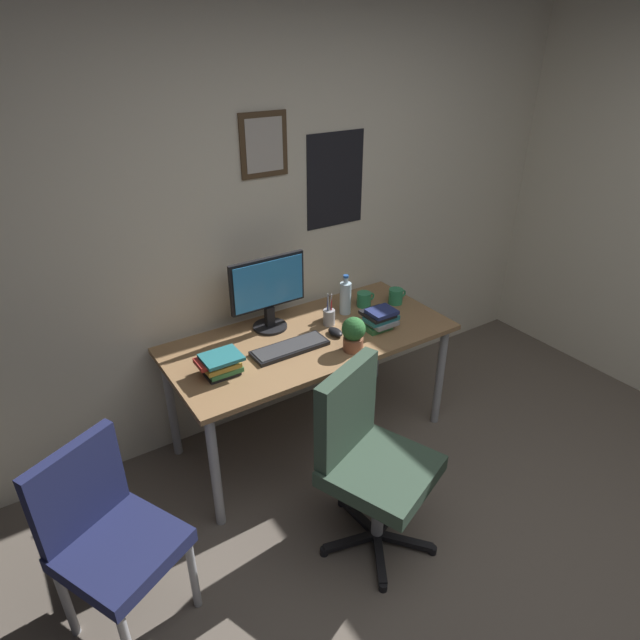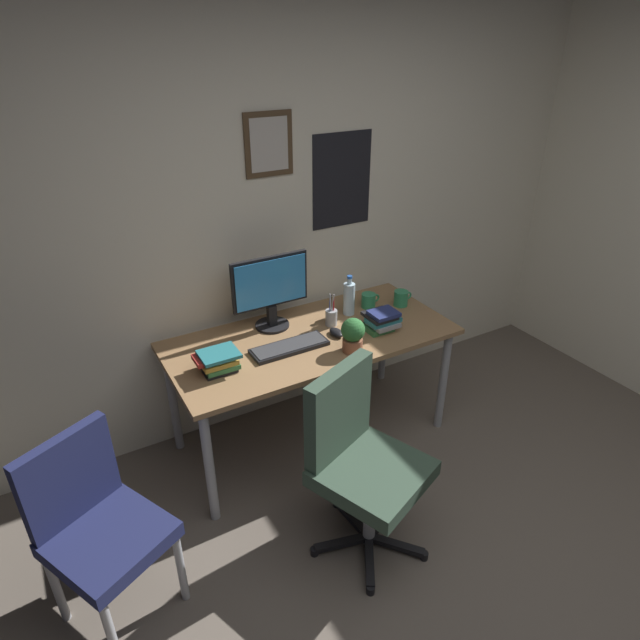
{
  "view_description": "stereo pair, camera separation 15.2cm",
  "coord_description": "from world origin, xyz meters",
  "px_view_note": "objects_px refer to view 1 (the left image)",
  "views": [
    {
      "loc": [
        -1.51,
        -0.56,
        2.27
      ],
      "look_at": [
        -0.11,
        1.59,
        0.88
      ],
      "focal_mm": 30.31,
      "sensor_mm": 36.0,
      "label": 1
    },
    {
      "loc": [
        -1.38,
        -0.64,
        2.27
      ],
      "look_at": [
        -0.11,
        1.59,
        0.88
      ],
      "focal_mm": 30.31,
      "sensor_mm": 36.0,
      "label": 2
    }
  ],
  "objects_px": {
    "keyboard": "(290,348)",
    "coffee_mug_near": "(396,296)",
    "computer_mouse": "(335,332)",
    "monitor": "(268,290)",
    "book_stack_left": "(220,364)",
    "water_bottle": "(345,297)",
    "potted_plant": "(353,333)",
    "office_chair": "(367,453)",
    "side_chair": "(107,532)",
    "coffee_mug_far": "(364,299)",
    "pen_cup": "(329,316)",
    "book_stack_right": "(379,319)"
  },
  "relations": [
    {
      "from": "water_bottle",
      "to": "keyboard",
      "type": "bearing_deg",
      "value": -159.21
    },
    {
      "from": "monitor",
      "to": "coffee_mug_far",
      "type": "relative_size",
      "value": 3.63
    },
    {
      "from": "water_bottle",
      "to": "coffee_mug_near",
      "type": "relative_size",
      "value": 1.99
    },
    {
      "from": "monitor",
      "to": "coffee_mug_far",
      "type": "height_order",
      "value": "monitor"
    },
    {
      "from": "side_chair",
      "to": "pen_cup",
      "type": "height_order",
      "value": "pen_cup"
    },
    {
      "from": "keyboard",
      "to": "pen_cup",
      "type": "relative_size",
      "value": 2.15
    },
    {
      "from": "keyboard",
      "to": "office_chair",
      "type": "bearing_deg",
      "value": -90.27
    },
    {
      "from": "keyboard",
      "to": "coffee_mug_near",
      "type": "distance_m",
      "value": 0.86
    },
    {
      "from": "coffee_mug_near",
      "to": "coffee_mug_far",
      "type": "relative_size",
      "value": 1.0
    },
    {
      "from": "coffee_mug_near",
      "to": "book_stack_left",
      "type": "distance_m",
      "value": 1.27
    },
    {
      "from": "monitor",
      "to": "coffee_mug_near",
      "type": "height_order",
      "value": "monitor"
    },
    {
      "from": "side_chair",
      "to": "book_stack_left",
      "type": "bearing_deg",
      "value": 33.01
    },
    {
      "from": "coffee_mug_far",
      "to": "potted_plant",
      "type": "bearing_deg",
      "value": -133.68
    },
    {
      "from": "office_chair",
      "to": "coffee_mug_far",
      "type": "bearing_deg",
      "value": 53.94
    },
    {
      "from": "monitor",
      "to": "book_stack_right",
      "type": "bearing_deg",
      "value": -34.39
    },
    {
      "from": "side_chair",
      "to": "water_bottle",
      "type": "xyz_separation_m",
      "value": [
        1.64,
        0.67,
        0.33
      ]
    },
    {
      "from": "pen_cup",
      "to": "book_stack_right",
      "type": "distance_m",
      "value": 0.29
    },
    {
      "from": "office_chair",
      "to": "side_chair",
      "type": "bearing_deg",
      "value": 168.51
    },
    {
      "from": "office_chair",
      "to": "water_bottle",
      "type": "bearing_deg",
      "value": 60.52
    },
    {
      "from": "keyboard",
      "to": "water_bottle",
      "type": "xyz_separation_m",
      "value": [
        0.5,
        0.19,
        0.09
      ]
    },
    {
      "from": "computer_mouse",
      "to": "pen_cup",
      "type": "xyz_separation_m",
      "value": [
        0.04,
        0.12,
        0.04
      ]
    },
    {
      "from": "keyboard",
      "to": "book_stack_right",
      "type": "relative_size",
      "value": 2.25
    },
    {
      "from": "office_chair",
      "to": "potted_plant",
      "type": "relative_size",
      "value": 4.87
    },
    {
      "from": "side_chair",
      "to": "coffee_mug_near",
      "type": "relative_size",
      "value": 6.89
    },
    {
      "from": "computer_mouse",
      "to": "book_stack_left",
      "type": "height_order",
      "value": "book_stack_left"
    },
    {
      "from": "pen_cup",
      "to": "book_stack_right",
      "type": "bearing_deg",
      "value": -43.12
    },
    {
      "from": "potted_plant",
      "to": "book_stack_left",
      "type": "bearing_deg",
      "value": 165.74
    },
    {
      "from": "potted_plant",
      "to": "monitor",
      "type": "bearing_deg",
      "value": 118.91
    },
    {
      "from": "keyboard",
      "to": "book_stack_left",
      "type": "distance_m",
      "value": 0.41
    },
    {
      "from": "computer_mouse",
      "to": "pen_cup",
      "type": "relative_size",
      "value": 0.55
    },
    {
      "from": "keyboard",
      "to": "book_stack_left",
      "type": "height_order",
      "value": "book_stack_left"
    },
    {
      "from": "water_bottle",
      "to": "book_stack_right",
      "type": "xyz_separation_m",
      "value": [
        0.05,
        -0.27,
        -0.04
      ]
    },
    {
      "from": "coffee_mug_near",
      "to": "potted_plant",
      "type": "relative_size",
      "value": 0.65
    },
    {
      "from": "water_bottle",
      "to": "potted_plant",
      "type": "bearing_deg",
      "value": -119.91
    },
    {
      "from": "computer_mouse",
      "to": "book_stack_left",
      "type": "xyz_separation_m",
      "value": [
        -0.71,
        -0.01,
        0.04
      ]
    },
    {
      "from": "computer_mouse",
      "to": "monitor",
      "type": "bearing_deg",
      "value": 133.99
    },
    {
      "from": "side_chair",
      "to": "keyboard",
      "type": "bearing_deg",
      "value": 22.86
    },
    {
      "from": "computer_mouse",
      "to": "potted_plant",
      "type": "bearing_deg",
      "value": -93.87
    },
    {
      "from": "pen_cup",
      "to": "book_stack_left",
      "type": "bearing_deg",
      "value": -170.0
    },
    {
      "from": "potted_plant",
      "to": "office_chair",
      "type": "bearing_deg",
      "value": -119.17
    },
    {
      "from": "keyboard",
      "to": "book_stack_right",
      "type": "xyz_separation_m",
      "value": [
        0.55,
        -0.08,
        0.05
      ]
    },
    {
      "from": "computer_mouse",
      "to": "water_bottle",
      "type": "xyz_separation_m",
      "value": [
        0.2,
        0.19,
        0.09
      ]
    },
    {
      "from": "office_chair",
      "to": "keyboard",
      "type": "bearing_deg",
      "value": 89.73
    },
    {
      "from": "pen_cup",
      "to": "coffee_mug_far",
      "type": "bearing_deg",
      "value": 14.21
    },
    {
      "from": "office_chair",
      "to": "coffee_mug_far",
      "type": "distance_m",
      "value": 1.15
    },
    {
      "from": "office_chair",
      "to": "monitor",
      "type": "xyz_separation_m",
      "value": [
        0.03,
        0.99,
        0.44
      ]
    },
    {
      "from": "coffee_mug_far",
      "to": "book_stack_left",
      "type": "xyz_separation_m",
      "value": [
        -1.07,
        -0.21,
        0.01
      ]
    },
    {
      "from": "potted_plant",
      "to": "pen_cup",
      "type": "relative_size",
      "value": 0.98
    },
    {
      "from": "computer_mouse",
      "to": "book_stack_right",
      "type": "height_order",
      "value": "book_stack_right"
    },
    {
      "from": "keyboard",
      "to": "computer_mouse",
      "type": "distance_m",
      "value": 0.3
    }
  ]
}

